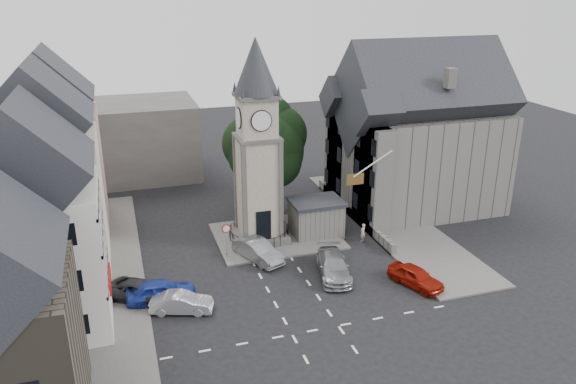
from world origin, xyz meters
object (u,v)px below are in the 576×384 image
object	(u,v)px
clock_tower	(257,144)
stone_shelter	(316,217)
car_west_blue	(161,291)
pedestrian	(363,232)
car_east_red	(416,277)

from	to	relation	value
clock_tower	stone_shelter	distance (m)	8.15
stone_shelter	car_west_blue	size ratio (longest dim) A/B	0.95
pedestrian	car_east_red	bearing A→B (deg)	61.06
car_west_blue	pedestrian	world-z (taller)	car_west_blue
clock_tower	car_west_blue	world-z (taller)	clock_tower
clock_tower	car_west_blue	size ratio (longest dim) A/B	3.58
pedestrian	car_west_blue	bearing A→B (deg)	-17.75
car_east_red	pedestrian	distance (m)	7.70
car_east_red	pedestrian	world-z (taller)	pedestrian
car_west_blue	car_east_red	distance (m)	17.43
clock_tower	pedestrian	bearing A→B (deg)	-19.66
clock_tower	car_east_red	xyz separation A→B (m)	(8.50, -10.54, -7.42)
stone_shelter	pedestrian	bearing A→B (deg)	-36.49
stone_shelter	car_east_red	bearing A→B (deg)	-69.78
clock_tower	stone_shelter	xyz separation A→B (m)	(4.80, -0.49, -6.57)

